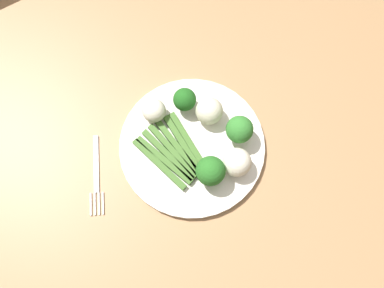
{
  "coord_description": "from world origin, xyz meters",
  "views": [
    {
      "loc": [
        0.09,
        0.29,
        1.56
      ],
      "look_at": [
        0.01,
        0.05,
        0.77
      ],
      "focal_mm": 38.08,
      "sensor_mm": 36.0,
      "label": 1
    }
  ],
  "objects_px": {
    "asparagus_bundle": "(173,152)",
    "cauliflower_left": "(237,162)",
    "cauliflower_near_fork": "(154,111)",
    "broccoli_right": "(211,171)",
    "broccoli_front": "(239,130)",
    "plate": "(192,146)",
    "fork": "(96,176)",
    "broccoli_back": "(187,99)",
    "dining_table": "(191,139)",
    "cauliflower_front_left": "(209,110)"
  },
  "relations": [
    {
      "from": "broccoli_front",
      "to": "cauliflower_near_fork",
      "type": "distance_m",
      "value": 0.18
    },
    {
      "from": "cauliflower_front_left",
      "to": "plate",
      "type": "bearing_deg",
      "value": 44.16
    },
    {
      "from": "asparagus_bundle",
      "to": "broccoli_right",
      "type": "xyz_separation_m",
      "value": [
        -0.06,
        0.07,
        0.03
      ]
    },
    {
      "from": "broccoli_right",
      "to": "broccoli_back",
      "type": "bearing_deg",
      "value": -91.01
    },
    {
      "from": "asparagus_bundle",
      "to": "cauliflower_near_fork",
      "type": "bearing_deg",
      "value": -14.97
    },
    {
      "from": "broccoli_front",
      "to": "fork",
      "type": "bearing_deg",
      "value": -2.64
    },
    {
      "from": "plate",
      "to": "cauliflower_left",
      "type": "bearing_deg",
      "value": 134.39
    },
    {
      "from": "plate",
      "to": "broccoli_back",
      "type": "bearing_deg",
      "value": -101.35
    },
    {
      "from": "asparagus_bundle",
      "to": "broccoli_back",
      "type": "xyz_separation_m",
      "value": [
        -0.06,
        -0.09,
        0.03
      ]
    },
    {
      "from": "asparagus_bundle",
      "to": "dining_table",
      "type": "bearing_deg",
      "value": -67.56
    },
    {
      "from": "plate",
      "to": "fork",
      "type": "height_order",
      "value": "plate"
    },
    {
      "from": "broccoli_back",
      "to": "cauliflower_front_left",
      "type": "xyz_separation_m",
      "value": [
        -0.04,
        0.03,
        -0.01
      ]
    },
    {
      "from": "cauliflower_left",
      "to": "cauliflower_near_fork",
      "type": "bearing_deg",
      "value": -52.07
    },
    {
      "from": "cauliflower_left",
      "to": "broccoli_back",
      "type": "bearing_deg",
      "value": -71.75
    },
    {
      "from": "plate",
      "to": "dining_table",
      "type": "bearing_deg",
      "value": -104.67
    },
    {
      "from": "broccoli_right",
      "to": "cauliflower_front_left",
      "type": "relative_size",
      "value": 1.26
    },
    {
      "from": "broccoli_front",
      "to": "broccoli_right",
      "type": "height_order",
      "value": "broccoli_right"
    },
    {
      "from": "plate",
      "to": "fork",
      "type": "distance_m",
      "value": 0.2
    },
    {
      "from": "dining_table",
      "to": "asparagus_bundle",
      "type": "relative_size",
      "value": 9.1
    },
    {
      "from": "cauliflower_left",
      "to": "dining_table",
      "type": "bearing_deg",
      "value": -64.81
    },
    {
      "from": "dining_table",
      "to": "broccoli_right",
      "type": "xyz_separation_m",
      "value": [
        -0.0,
        0.12,
        0.15
      ]
    },
    {
      "from": "broccoli_back",
      "to": "dining_table",
      "type": "bearing_deg",
      "value": 83.12
    },
    {
      "from": "plate",
      "to": "cauliflower_near_fork",
      "type": "height_order",
      "value": "cauliflower_near_fork"
    },
    {
      "from": "broccoli_front",
      "to": "cauliflower_front_left",
      "type": "height_order",
      "value": "broccoli_front"
    },
    {
      "from": "asparagus_bundle",
      "to": "fork",
      "type": "relative_size",
      "value": 0.98
    },
    {
      "from": "plate",
      "to": "broccoli_back",
      "type": "relative_size",
      "value": 5.14
    },
    {
      "from": "dining_table",
      "to": "fork",
      "type": "bearing_deg",
      "value": 12.13
    },
    {
      "from": "asparagus_bundle",
      "to": "cauliflower_left",
      "type": "height_order",
      "value": "cauliflower_left"
    },
    {
      "from": "broccoli_right",
      "to": "cauliflower_left",
      "type": "relative_size",
      "value": 1.24
    },
    {
      "from": "broccoli_back",
      "to": "fork",
      "type": "bearing_deg",
      "value": 20.75
    },
    {
      "from": "cauliflower_near_fork",
      "to": "fork",
      "type": "xyz_separation_m",
      "value": [
        0.15,
        0.08,
        -0.04
      ]
    },
    {
      "from": "broccoli_right",
      "to": "dining_table",
      "type": "bearing_deg",
      "value": -89.21
    },
    {
      "from": "dining_table",
      "to": "fork",
      "type": "height_order",
      "value": "fork"
    },
    {
      "from": "cauliflower_near_fork",
      "to": "broccoli_right",
      "type": "bearing_deg",
      "value": 112.96
    },
    {
      "from": "dining_table",
      "to": "broccoli_right",
      "type": "relative_size",
      "value": 20.86
    },
    {
      "from": "asparagus_bundle",
      "to": "broccoli_front",
      "type": "xyz_separation_m",
      "value": [
        -0.14,
        0.01,
        0.03
      ]
    },
    {
      "from": "broccoli_front",
      "to": "broccoli_back",
      "type": "distance_m",
      "value": 0.12
    },
    {
      "from": "broccoli_right",
      "to": "cauliflower_left",
      "type": "height_order",
      "value": "broccoli_right"
    },
    {
      "from": "cauliflower_front_left",
      "to": "cauliflower_left",
      "type": "relative_size",
      "value": 0.98
    },
    {
      "from": "cauliflower_near_fork",
      "to": "cauliflower_left",
      "type": "bearing_deg",
      "value": 127.93
    },
    {
      "from": "broccoli_right",
      "to": "cauliflower_front_left",
      "type": "distance_m",
      "value": 0.13
    },
    {
      "from": "dining_table",
      "to": "cauliflower_near_fork",
      "type": "relative_size",
      "value": 29.99
    },
    {
      "from": "broccoli_front",
      "to": "cauliflower_near_fork",
      "type": "relative_size",
      "value": 1.37
    },
    {
      "from": "plate",
      "to": "broccoli_right",
      "type": "height_order",
      "value": "broccoli_right"
    },
    {
      "from": "broccoli_back",
      "to": "cauliflower_left",
      "type": "height_order",
      "value": "same"
    },
    {
      "from": "plate",
      "to": "broccoli_front",
      "type": "relative_size",
      "value": 4.43
    },
    {
      "from": "dining_table",
      "to": "cauliflower_near_fork",
      "type": "xyz_separation_m",
      "value": [
        0.07,
        -0.04,
        0.13
      ]
    },
    {
      "from": "broccoli_front",
      "to": "fork",
      "type": "xyz_separation_m",
      "value": [
        0.3,
        -0.01,
        -0.05
      ]
    },
    {
      "from": "cauliflower_front_left",
      "to": "dining_table",
      "type": "bearing_deg",
      "value": 3.78
    },
    {
      "from": "asparagus_bundle",
      "to": "cauliflower_front_left",
      "type": "relative_size",
      "value": 2.89
    }
  ]
}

